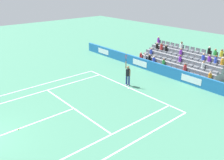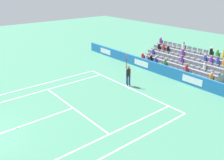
{
  "view_description": "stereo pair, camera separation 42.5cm",
  "coord_description": "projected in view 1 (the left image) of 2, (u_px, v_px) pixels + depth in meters",
  "views": [
    {
      "loc": [
        -13.01,
        1.2,
        8.18
      ],
      "look_at": [
        0.25,
        -10.16,
        1.1
      ],
      "focal_mm": 38.22,
      "sensor_mm": 36.0,
      "label": 1
    },
    {
      "loc": [
        -13.29,
        0.87,
        8.18
      ],
      "look_at": [
        0.25,
        -10.16,
        1.1
      ],
      "focal_mm": 38.22,
      "sensor_mm": 36.0,
      "label": 2
    }
  ],
  "objects": [
    {
      "name": "line_baseline",
      "position": [
        129.0,
        88.0,
        20.12
      ],
      "size": [
        10.97,
        0.1,
        0.01
      ],
      "primitive_type": "cube",
      "color": "white",
      "rests_on": "ground"
    },
    {
      "name": "line_service",
      "position": [
        74.0,
        108.0,
        16.81
      ],
      "size": [
        8.23,
        0.1,
        0.01
      ],
      "primitive_type": "cube",
      "color": "white",
      "rests_on": "ground"
    },
    {
      "name": "line_centre_service",
      "position": [
        30.0,
        125.0,
        14.89
      ],
      "size": [
        0.1,
        6.4,
        0.01
      ],
      "primitive_type": "cube",
      "color": "white",
      "rests_on": "ground"
    },
    {
      "name": "line_singles_sideline_left",
      "position": [
        42.0,
        92.0,
        19.44
      ],
      "size": [
        0.1,
        11.89,
        0.01
      ],
      "primitive_type": "cube",
      "color": "white",
      "rests_on": "ground"
    },
    {
      "name": "line_singles_sideline_right",
      "position": [
        106.0,
        137.0,
        13.64
      ],
      "size": [
        0.1,
        11.89,
        0.01
      ],
      "primitive_type": "cube",
      "color": "white",
      "rests_on": "ground"
    },
    {
      "name": "line_doubles_sideline_left",
      "position": [
        35.0,
        86.0,
        20.4
      ],
      "size": [
        0.1,
        11.89,
        0.01
      ],
      "primitive_type": "cube",
      "color": "white",
      "rests_on": "ground"
    },
    {
      "name": "line_doubles_sideline_right",
      "position": [
        122.0,
        149.0,
        12.68
      ],
      "size": [
        0.1,
        11.89,
        0.01
      ],
      "primitive_type": "cube",
      "color": "white",
      "rests_on": "ground"
    },
    {
      "name": "line_centre_mark",
      "position": [
        129.0,
        88.0,
        20.06
      ],
      "size": [
        0.1,
        0.2,
        0.01
      ],
      "primitive_type": "cube",
      "color": "white",
      "rests_on": "ground"
    },
    {
      "name": "sponsor_barrier",
      "position": [
        164.0,
        70.0,
        22.67
      ],
      "size": [
        24.19,
        0.22,
        1.04
      ],
      "color": "#1E66AD",
      "rests_on": "ground"
    },
    {
      "name": "tennis_player",
      "position": [
        128.0,
        75.0,
        20.27
      ],
      "size": [
        0.54,
        0.42,
        2.85
      ],
      "color": "navy",
      "rests_on": "ground"
    },
    {
      "name": "stadium_stand",
      "position": [
        182.0,
        62.0,
        24.37
      ],
      "size": [
        8.68,
        3.8,
        2.62
      ],
      "color": "gray",
      "rests_on": "ground"
    },
    {
      "name": "loose_tennis_ball",
      "position": [
        18.0,
        129.0,
        14.37
      ],
      "size": [
        0.07,
        0.07,
        0.07
      ],
      "primitive_type": "sphere",
      "color": "#D1E533",
      "rests_on": "ground"
    }
  ]
}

